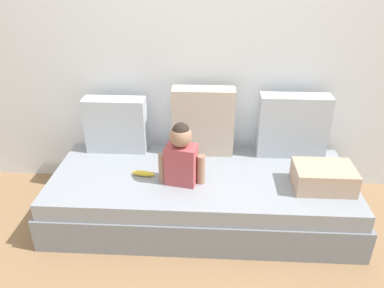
# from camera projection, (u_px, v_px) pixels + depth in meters

# --- Properties ---
(ground_plane) EXTENTS (12.00, 12.00, 0.00)m
(ground_plane) POSITION_uv_depth(u_px,v_px,m) (201.00, 216.00, 2.88)
(ground_plane) COLOR #93704C
(back_wall) EXTENTS (5.43, 0.10, 2.31)m
(back_wall) POSITION_uv_depth(u_px,v_px,m) (205.00, 49.00, 2.85)
(back_wall) COLOR silver
(back_wall) RESTS_ON ground
(couch) EXTENTS (2.23, 0.90, 0.38)m
(couch) POSITION_uv_depth(u_px,v_px,m) (201.00, 196.00, 2.79)
(couch) COLOR gray
(couch) RESTS_ON ground
(throw_pillow_left) EXTENTS (0.48, 0.16, 0.44)m
(throw_pillow_left) POSITION_uv_depth(u_px,v_px,m) (116.00, 125.00, 2.94)
(throw_pillow_left) COLOR #B2BCC6
(throw_pillow_left) RESTS_ON couch
(throw_pillow_center) EXTENTS (0.48, 0.16, 0.54)m
(throw_pillow_center) POSITION_uv_depth(u_px,v_px,m) (203.00, 121.00, 2.89)
(throw_pillow_center) COLOR #C1B29E
(throw_pillow_center) RESTS_ON couch
(throw_pillow_right) EXTENTS (0.53, 0.16, 0.50)m
(throw_pillow_right) POSITION_uv_depth(u_px,v_px,m) (293.00, 126.00, 2.86)
(throw_pillow_right) COLOR #B2BCC6
(throw_pillow_right) RESTS_ON couch
(toddler) EXTENTS (0.32, 0.18, 0.46)m
(toddler) POSITION_uv_depth(u_px,v_px,m) (181.00, 155.00, 2.51)
(toddler) COLOR #B24C51
(toddler) RESTS_ON couch
(banana) EXTENTS (0.17, 0.07, 0.04)m
(banana) POSITION_uv_depth(u_px,v_px,m) (143.00, 173.00, 2.68)
(banana) COLOR yellow
(banana) RESTS_ON couch
(folded_blanket) EXTENTS (0.40, 0.28, 0.16)m
(folded_blanket) POSITION_uv_depth(u_px,v_px,m) (323.00, 177.00, 2.52)
(folded_blanket) COLOR tan
(folded_blanket) RESTS_ON couch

